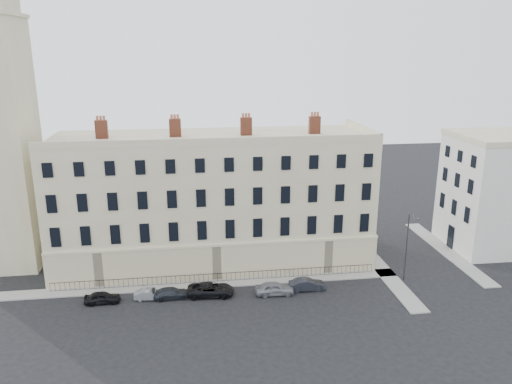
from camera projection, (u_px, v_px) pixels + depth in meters
ground at (281, 303)px, 50.11m from camera, size 160.00×160.00×0.00m
terrace at (213, 199)px, 58.63m from camera, size 36.22×12.22×17.00m
adjacent_building at (493, 194)px, 62.37m from camera, size 10.00×10.00×14.00m
pavement_terrace at (181, 285)px, 53.56m from camera, size 48.00×2.00×0.12m
pavement_east_return at (376, 262)px, 59.39m from camera, size 2.00×24.00×0.12m
pavement_adjacent at (446, 251)px, 62.58m from camera, size 2.00×20.00×0.12m
railings at (217, 277)px, 54.32m from camera, size 35.00×0.04×0.96m
car_a at (102, 298)px, 49.86m from camera, size 3.56×1.49×1.20m
car_b at (150, 294)px, 50.65m from camera, size 3.31×1.40×1.06m
car_c at (172, 293)px, 50.86m from camera, size 3.87×1.73×1.10m
car_d at (211, 290)px, 51.35m from camera, size 4.96×2.55×1.34m
car_e at (275, 288)px, 51.58m from camera, size 4.09×1.81×1.37m
car_f at (307, 285)px, 52.54m from camera, size 3.84×1.40×1.26m
streetlamp at (407, 244)px, 53.84m from camera, size 0.60×1.61×7.63m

